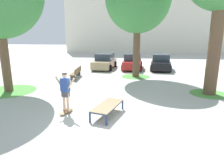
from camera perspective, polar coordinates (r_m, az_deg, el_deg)
name	(u,v)px	position (r m, az deg, el deg)	size (l,w,h in m)	color
ground_plane	(106,120)	(8.14, -1.63, -10.21)	(120.00, 120.00, 0.00)	#B7B5AD
building_facade	(144,19)	(39.89, 9.04, 17.99)	(29.33, 4.00, 12.60)	silver
skate_box	(108,106)	(8.44, -1.27, -6.30)	(1.23, 2.03, 0.46)	navy
skateboard	(67,112)	(8.98, -12.85, -7.68)	(0.42, 0.82, 0.09)	#9E754C
skater	(65,90)	(8.67, -13.19, -1.54)	(0.98, 0.39, 1.69)	beige
grass_patch_near_left	(9,91)	(13.67, -27.33, -1.76)	(3.17, 3.17, 0.01)	#519342
grass_patch_near_right	(209,94)	(12.86, 25.96, -2.53)	(2.16, 2.16, 0.01)	#519342
grass_patch_mid_back	(136,77)	(16.45, 6.79, 2.13)	(2.30, 2.30, 0.01)	#519342
car_tan	(105,62)	(20.25, -2.11, 6.39)	(2.15, 4.31, 1.50)	tan
car_red	(132,62)	(20.23, 5.85, 6.32)	(2.02, 4.25, 1.50)	red
car_black	(161,62)	(20.30, 13.78, 6.02)	(2.22, 4.34, 1.50)	black
park_bench	(76,72)	(16.00, -10.17, 3.30)	(0.64, 2.43, 0.83)	brown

